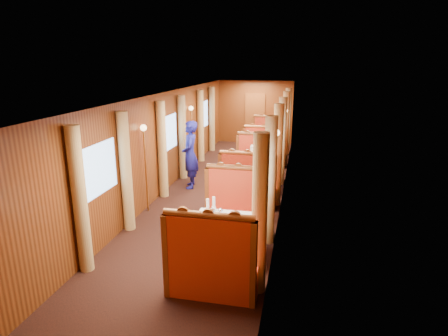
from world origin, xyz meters
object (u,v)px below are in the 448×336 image
(banquette_near_aft, at_px, (237,213))
(banquette_mid_fwd, at_px, (248,189))
(banquette_near_fwd, at_px, (212,268))
(passenger, at_px, (258,156))
(tea_tray, at_px, (222,218))
(teapot_left, at_px, (212,216))
(rose_vase_mid, at_px, (254,157))
(table_mid, at_px, (253,178))
(banquette_mid_aft, at_px, (258,165))
(teapot_back, at_px, (221,214))
(teapot_right, at_px, (222,219))
(banquette_far_aft, at_px, (270,140))
(rose_vase_far, at_px, (268,132))
(banquette_far_fwd, at_px, (264,153))
(table_far, at_px, (267,148))
(steward, at_px, (190,155))
(fruit_plate, at_px, (244,223))
(table_near, at_px, (226,239))

(banquette_near_aft, bearing_deg, banquette_mid_fwd, 90.00)
(banquette_near_fwd, distance_m, passenger, 5.33)
(tea_tray, height_order, teapot_left, teapot_left)
(banquette_near_aft, height_order, rose_vase_mid, banquette_near_aft)
(table_mid, height_order, tea_tray, tea_tray)
(banquette_mid_aft, xyz_separation_m, tea_tray, (-0.07, -4.54, 0.33))
(tea_tray, relative_size, rose_vase_mid, 0.94)
(teapot_back, bearing_deg, teapot_right, -79.78)
(passenger, bearing_deg, table_mid, -90.00)
(rose_vase_mid, xyz_separation_m, passenger, (0.00, 0.82, -0.19))
(teapot_back, bearing_deg, tea_tray, -72.30)
(banquette_far_aft, relative_size, rose_vase_far, 3.72)
(banquette_far_fwd, height_order, rose_vase_mid, banquette_far_fwd)
(table_mid, relative_size, table_far, 1.00)
(steward, bearing_deg, table_mid, 74.79)
(banquette_far_fwd, distance_m, steward, 3.02)
(banquette_near_aft, distance_m, teapot_left, 1.20)
(banquette_far_aft, height_order, passenger, banquette_far_aft)
(banquette_near_fwd, bearing_deg, banquette_far_fwd, 90.00)
(teapot_right, height_order, teapot_back, teapot_back)
(table_far, bearing_deg, passenger, -90.00)
(banquette_far_fwd, relative_size, fruit_plate, 6.13)
(rose_vase_mid, bearing_deg, steward, 179.04)
(table_mid, xyz_separation_m, tea_tray, (-0.07, -3.53, 0.38))
(table_mid, bearing_deg, banquette_mid_fwd, -90.00)
(banquette_mid_fwd, relative_size, table_far, 1.28)
(banquette_near_fwd, height_order, teapot_left, banquette_near_fwd)
(banquette_near_aft, bearing_deg, banquette_far_fwd, 90.00)
(teapot_right, bearing_deg, banquette_far_aft, 99.90)
(banquette_near_fwd, distance_m, banquette_near_aft, 2.03)
(teapot_right, bearing_deg, table_near, 87.08)
(rose_vase_far, bearing_deg, table_mid, -90.55)
(banquette_near_fwd, xyz_separation_m, passenger, (-0.00, 5.32, 0.32))
(banquette_far_aft, xyz_separation_m, teapot_right, (-0.04, -8.17, 0.38))
(table_far, relative_size, teapot_right, 7.55)
(teapot_left, bearing_deg, banquette_near_aft, 60.74)
(table_far, height_order, teapot_right, teapot_right)
(tea_tray, bearing_deg, rose_vase_mid, 88.92)
(table_far, relative_size, teapot_back, 7.16)
(table_near, relative_size, table_far, 1.00)
(table_near, bearing_deg, fruit_plate, -25.72)
(banquette_mid_aft, distance_m, rose_vase_mid, 1.15)
(banquette_mid_fwd, xyz_separation_m, steward, (-1.68, 1.03, 0.46))
(banquette_far_fwd, bearing_deg, table_far, 90.00)
(tea_tray, height_order, teapot_right, teapot_right)
(teapot_back, bearing_deg, steward, 105.78)
(table_near, xyz_separation_m, tea_tray, (-0.07, -0.03, 0.38))
(tea_tray, distance_m, teapot_right, 0.14)
(tea_tray, bearing_deg, banquette_near_aft, 86.18)
(table_near, height_order, table_mid, same)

